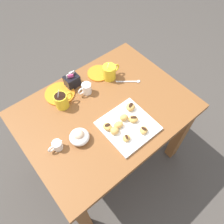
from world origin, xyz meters
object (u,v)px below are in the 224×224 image
(pastry_plate_square, at_px, (128,126))
(beignet_6, at_px, (107,127))
(saucer_orange_right, at_px, (60,94))
(beignet_0, at_px, (126,138))
(ice_cream_bowl, at_px, (79,136))
(beignet_7, at_px, (115,131))
(coffee_mug_yellow_right, at_px, (110,72))
(cream_pitcher_white, at_px, (86,88))
(beignet_1, at_px, (124,118))
(beignet_3, at_px, (119,125))
(chocolate_sauce_pitcher, at_px, (57,145))
(saucer_orange_left, at_px, (99,73))
(beignet_5, at_px, (130,107))
(dining_table, at_px, (106,121))
(sugar_caddy, at_px, (72,81))
(beignet_4, at_px, (133,119))
(coffee_mug_yellow_left, at_px, (62,100))
(beignet_2, at_px, (144,130))

(pastry_plate_square, height_order, beignet_6, beignet_6)
(saucer_orange_right, bearing_deg, beignet_0, -78.61)
(pastry_plate_square, bearing_deg, ice_cream_bowl, 157.41)
(pastry_plate_square, bearing_deg, beignet_7, 171.40)
(coffee_mug_yellow_right, relative_size, beignet_0, 3.47)
(pastry_plate_square, distance_m, cream_pitcher_white, 0.36)
(cream_pitcher_white, bearing_deg, beignet_1, -83.05)
(beignet_3, bearing_deg, chocolate_sauce_pitcher, 161.12)
(cream_pitcher_white, height_order, beignet_6, cream_pitcher_white)
(saucer_orange_right, bearing_deg, saucer_orange_left, -3.02)
(beignet_5, bearing_deg, saucer_orange_right, 124.31)
(beignet_6, bearing_deg, dining_table, 56.65)
(cream_pitcher_white, xyz_separation_m, saucer_orange_left, (0.16, 0.08, -0.03))
(beignet_5, bearing_deg, ice_cream_bowl, 174.83)
(sugar_caddy, height_order, beignet_3, sugar_caddy)
(coffee_mug_yellow_right, height_order, cream_pitcher_white, coffee_mug_yellow_right)
(chocolate_sauce_pitcher, bearing_deg, sugar_caddy, 45.93)
(saucer_orange_right, bearing_deg, beignet_7, -79.44)
(dining_table, height_order, saucer_orange_left, saucer_orange_left)
(dining_table, xyz_separation_m, beignet_1, (0.03, -0.14, 0.17))
(beignet_3, height_order, beignet_4, beignet_3)
(beignet_3, bearing_deg, beignet_4, -14.79)
(pastry_plate_square, distance_m, beignet_7, 0.09)
(pastry_plate_square, bearing_deg, coffee_mug_yellow_right, 65.93)
(pastry_plate_square, height_order, chocolate_sauce_pitcher, chocolate_sauce_pitcher)
(beignet_0, bearing_deg, beignet_4, 30.75)
(dining_table, xyz_separation_m, beignet_4, (0.07, -0.18, 0.17))
(pastry_plate_square, height_order, coffee_mug_yellow_left, coffee_mug_yellow_left)
(cream_pitcher_white, height_order, beignet_0, cream_pitcher_white)
(sugar_caddy, relative_size, ice_cream_bowl, 0.96)
(beignet_4, height_order, beignet_6, same)
(pastry_plate_square, xyz_separation_m, coffee_mug_yellow_left, (-0.20, 0.36, 0.04))
(dining_table, bearing_deg, beignet_6, -123.35)
(dining_table, distance_m, saucer_orange_left, 0.33)
(beignet_0, bearing_deg, coffee_mug_yellow_right, 61.55)
(saucer_orange_right, xyz_separation_m, beignet_6, (0.07, -0.39, 0.03))
(beignet_2, bearing_deg, coffee_mug_yellow_left, 118.31)
(chocolate_sauce_pitcher, bearing_deg, dining_table, 6.13)
(beignet_0, distance_m, beignet_1, 0.13)
(dining_table, relative_size, pastry_plate_square, 3.63)
(pastry_plate_square, distance_m, coffee_mug_yellow_left, 0.42)
(coffee_mug_yellow_left, bearing_deg, ice_cream_bowl, -101.99)
(coffee_mug_yellow_left, height_order, saucer_orange_right, coffee_mug_yellow_left)
(sugar_caddy, bearing_deg, pastry_plate_square, -81.89)
(beignet_7, bearing_deg, chocolate_sauce_pitcher, 156.03)
(coffee_mug_yellow_left, distance_m, beignet_1, 0.38)
(ice_cream_bowl, bearing_deg, beignet_2, -32.96)
(cream_pitcher_white, xyz_separation_m, beignet_4, (0.07, -0.35, -0.01))
(coffee_mug_yellow_right, xyz_separation_m, beignet_4, (-0.12, -0.36, -0.02))
(dining_table, height_order, pastry_plate_square, pastry_plate_square)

